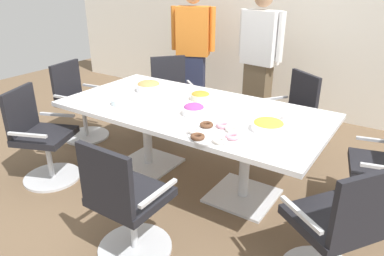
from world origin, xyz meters
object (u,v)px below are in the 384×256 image
at_px(donut_platter, 215,133).
at_px(snack_bowl_chips_yellow, 268,125).
at_px(office_chair_1, 126,207).
at_px(person_standing_1, 259,58).
at_px(office_chair_5, 172,98).
at_px(conference_table, 192,120).
at_px(snack_bowl_cookies, 149,86).
at_px(office_chair_0, 41,141).
at_px(napkin_pile, 298,116).
at_px(person_standing_0, 193,50).
at_px(snack_bowl_chips_orange, 200,96).
at_px(plate_stack, 123,101).
at_px(snack_bowl_candy_mix, 194,109).
at_px(office_chair_6, 80,105).
at_px(office_chair_4, 289,120).
at_px(office_chair_2, 336,233).

bearing_deg(donut_platter, snack_bowl_chips_yellow, 46.19).
bearing_deg(office_chair_1, snack_bowl_chips_yellow, 59.80).
height_order(person_standing_1, snack_bowl_chips_yellow, person_standing_1).
bearing_deg(office_chair_5, snack_bowl_chips_yellow, 99.60).
xyz_separation_m(conference_table, snack_bowl_cookies, (-0.65, 0.17, 0.18)).
bearing_deg(office_chair_0, donut_platter, 79.63).
height_order(office_chair_1, napkin_pile, office_chair_1).
bearing_deg(person_standing_0, napkin_pile, 122.99).
height_order(office_chair_5, snack_bowl_chips_orange, office_chair_5).
relative_size(conference_table, plate_stack, 10.94).
height_order(snack_bowl_cookies, plate_stack, snack_bowl_cookies).
height_order(person_standing_1, snack_bowl_candy_mix, person_standing_1).
xyz_separation_m(office_chair_6, person_standing_0, (0.64, 1.52, 0.49)).
height_order(office_chair_4, plate_stack, office_chair_4).
distance_m(donut_platter, napkin_pile, 0.77).
relative_size(office_chair_1, snack_bowl_chips_yellow, 3.51).
bearing_deg(person_standing_0, snack_bowl_chips_yellow, 115.06).
distance_m(office_chair_6, person_standing_0, 1.72).
xyz_separation_m(donut_platter, napkin_pile, (0.42, 0.65, 0.02)).
bearing_deg(person_standing_1, office_chair_0, 71.73).
bearing_deg(snack_bowl_cookies, napkin_pile, 2.69).
distance_m(office_chair_2, snack_bowl_candy_mix, 1.46).
xyz_separation_m(conference_table, napkin_pile, (0.89, 0.24, 0.16)).
bearing_deg(office_chair_1, napkin_pile, 62.21).
height_order(conference_table, office_chair_1, office_chair_1).
bearing_deg(snack_bowl_chips_yellow, office_chair_2, -36.15).
height_order(person_standing_1, snack_bowl_cookies, person_standing_1).
bearing_deg(person_standing_0, donut_platter, 105.32).
xyz_separation_m(office_chair_5, person_standing_1, (0.84, 0.72, 0.49)).
height_order(office_chair_2, person_standing_1, person_standing_1).
bearing_deg(person_standing_1, person_standing_0, 8.20).
height_order(office_chair_2, napkin_pile, office_chair_2).
xyz_separation_m(office_chair_1, office_chair_5, (-1.11, 2.02, 0.00)).
bearing_deg(person_standing_1, snack_bowl_candy_mix, 102.96).
xyz_separation_m(office_chair_4, snack_bowl_chips_orange, (-0.63, -0.80, 0.38)).
relative_size(office_chair_6, snack_bowl_candy_mix, 4.65).
relative_size(office_chair_5, napkin_pile, 4.81).
height_order(office_chair_6, snack_bowl_cookies, office_chair_6).
xyz_separation_m(snack_bowl_chips_orange, donut_platter, (0.53, -0.64, -0.02)).
relative_size(office_chair_1, snack_bowl_candy_mix, 4.65).
bearing_deg(conference_table, snack_bowl_candy_mix, -51.61).
relative_size(snack_bowl_chips_yellow, plate_stack, 1.18).
height_order(office_chair_0, office_chair_5, same).
xyz_separation_m(office_chair_5, plate_stack, (0.34, -1.19, 0.37)).
relative_size(snack_bowl_chips_yellow, napkin_pile, 1.37).
bearing_deg(snack_bowl_chips_yellow, snack_bowl_chips_orange, 158.45).
distance_m(office_chair_5, donut_platter, 1.96).
height_order(office_chair_1, plate_stack, office_chair_1).
bearing_deg(office_chair_5, plate_stack, 56.44).
xyz_separation_m(conference_table, office_chair_2, (1.44, -0.59, -0.22)).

